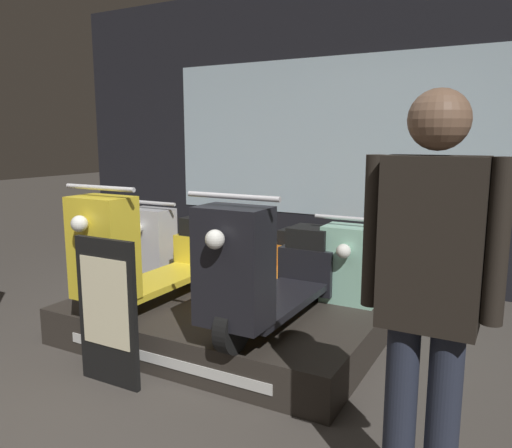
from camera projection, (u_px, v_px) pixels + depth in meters
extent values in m
plane|color=#423D38|center=(113.00, 412.00, 2.87)|extent=(30.00, 30.00, 0.00)
cube|color=black|center=(325.00, 133.00, 5.45)|extent=(6.76, 0.08, 3.20)
cube|color=silver|center=(323.00, 138.00, 5.42)|extent=(3.72, 0.01, 1.70)
cube|color=#2D2823|center=(217.00, 325.00, 3.81)|extent=(2.32, 1.33, 0.28)
cube|color=silver|center=(161.00, 361.00, 3.23)|extent=(1.62, 0.01, 0.07)
cylinder|color=black|center=(104.00, 301.00, 3.46)|extent=(0.09, 0.31, 0.31)
cylinder|color=black|center=(206.00, 262.00, 4.55)|extent=(0.09, 0.31, 0.31)
cube|color=yellow|center=(162.00, 280.00, 4.00)|extent=(0.40, 1.16, 0.05)
cube|color=yellow|center=(104.00, 248.00, 3.42)|extent=(0.42, 0.28, 0.71)
cube|color=yellow|center=(204.00, 254.00, 4.51)|extent=(0.44, 0.33, 0.36)
cube|color=black|center=(203.00, 226.00, 4.46)|extent=(0.32, 0.30, 0.16)
cylinder|color=silver|center=(99.00, 188.00, 3.34)|extent=(0.61, 0.03, 0.03)
sphere|color=white|center=(79.00, 224.00, 3.21)|extent=(0.11, 0.11, 0.11)
cylinder|color=black|center=(232.00, 328.00, 2.97)|extent=(0.09, 0.31, 0.31)
cylinder|color=black|center=(312.00, 277.00, 4.05)|extent=(0.09, 0.31, 0.31)
cube|color=black|center=(278.00, 300.00, 3.51)|extent=(0.40, 1.16, 0.05)
cube|color=black|center=(234.00, 267.00, 2.93)|extent=(0.42, 0.28, 0.71)
cube|color=black|center=(311.00, 268.00, 4.02)|extent=(0.44, 0.33, 0.36)
cube|color=black|center=(312.00, 237.00, 3.97)|extent=(0.32, 0.30, 0.16)
cylinder|color=silver|center=(232.00, 196.00, 2.85)|extent=(0.61, 0.03, 0.03)
sphere|color=white|center=(215.00, 239.00, 2.72)|extent=(0.11, 0.11, 0.11)
cylinder|color=black|center=(151.00, 282.00, 4.88)|extent=(0.09, 0.31, 0.31)
cylinder|color=black|center=(220.00, 256.00, 5.96)|extent=(0.09, 0.31, 0.31)
cube|color=#BCBCC1|center=(189.00, 269.00, 5.42)|extent=(0.40, 1.16, 0.05)
cube|color=#BCBCC1|center=(151.00, 245.00, 4.83)|extent=(0.42, 0.28, 0.71)
cube|color=#BCBCC1|center=(219.00, 250.00, 5.93)|extent=(0.44, 0.33, 0.36)
cube|color=black|center=(219.00, 229.00, 5.88)|extent=(0.32, 0.30, 0.16)
cylinder|color=silver|center=(149.00, 203.00, 4.75)|extent=(0.61, 0.03, 0.03)
sphere|color=white|center=(137.00, 228.00, 4.63)|extent=(0.11, 0.11, 0.11)
cylinder|color=black|center=(239.00, 298.00, 4.40)|extent=(0.09, 0.31, 0.31)
cylinder|color=black|center=(297.00, 266.00, 5.49)|extent=(0.09, 0.31, 0.31)
cube|color=orange|center=(271.00, 281.00, 4.95)|extent=(0.40, 1.16, 0.05)
cube|color=orange|center=(240.00, 257.00, 4.36)|extent=(0.42, 0.28, 0.71)
cube|color=orange|center=(296.00, 259.00, 5.46)|extent=(0.44, 0.33, 0.36)
cube|color=black|center=(296.00, 237.00, 5.41)|extent=(0.32, 0.30, 0.16)
cylinder|color=silver|center=(240.00, 210.00, 4.28)|extent=(0.61, 0.03, 0.03)
sphere|color=white|center=(228.00, 238.00, 4.16)|extent=(0.11, 0.11, 0.11)
cylinder|color=black|center=(348.00, 317.00, 3.93)|extent=(0.09, 0.31, 0.31)
cylinder|color=black|center=(388.00, 278.00, 5.02)|extent=(0.09, 0.31, 0.31)
cube|color=#8EC6AD|center=(371.00, 296.00, 4.48)|extent=(0.40, 1.16, 0.05)
cube|color=#8EC6AD|center=(351.00, 271.00, 3.89)|extent=(0.42, 0.28, 0.71)
cube|color=#8EC6AD|center=(388.00, 271.00, 4.99)|extent=(0.44, 0.33, 0.36)
cube|color=black|center=(389.00, 246.00, 4.93)|extent=(0.32, 0.30, 0.16)
cylinder|color=silver|center=(352.00, 219.00, 3.81)|extent=(0.61, 0.03, 0.03)
sphere|color=white|center=(343.00, 251.00, 3.69)|extent=(0.11, 0.11, 0.11)
cylinder|color=#232838|center=(400.00, 419.00, 2.05)|extent=(0.13, 0.13, 0.83)
cylinder|color=#232838|center=(442.00, 430.00, 1.97)|extent=(0.13, 0.13, 0.83)
cube|color=black|center=(432.00, 244.00, 1.88)|extent=(0.37, 0.20, 0.66)
cylinder|color=black|center=(373.00, 232.00, 1.98)|extent=(0.08, 0.08, 0.61)
cylinder|color=black|center=(498.00, 243.00, 1.77)|extent=(0.08, 0.08, 0.61)
sphere|color=brown|center=(439.00, 120.00, 1.80)|extent=(0.23, 0.23, 0.23)
cube|color=black|center=(108.00, 313.00, 3.12)|extent=(0.46, 0.04, 0.95)
cube|color=beige|center=(105.00, 303.00, 3.09)|extent=(0.38, 0.01, 0.57)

